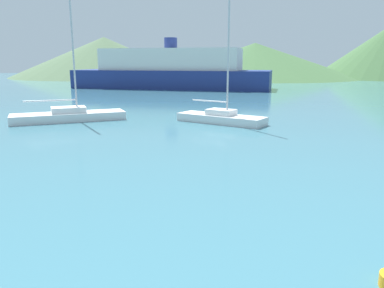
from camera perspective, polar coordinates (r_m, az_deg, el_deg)
sailboat_inner at (r=25.76m, az=4.45°, el=4.20°), size 6.40×4.19×10.56m
sailboat_middle at (r=27.99m, az=-18.24°, el=4.25°), size 7.65×5.90×10.75m
ferry_distant at (r=58.63m, az=-3.22°, el=11.04°), size 30.69×10.18×7.58m
hill_west at (r=104.62m, az=-13.19°, el=12.78°), size 47.97×47.97×10.28m
hill_central at (r=97.80m, az=9.53°, el=12.46°), size 50.41×50.41×8.54m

